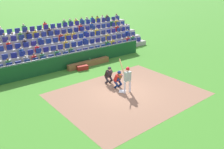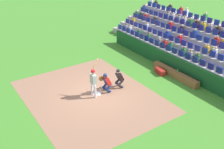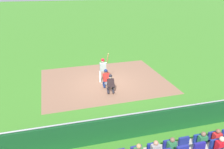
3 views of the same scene
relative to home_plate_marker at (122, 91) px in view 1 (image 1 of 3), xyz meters
The scene contains 11 objects.
ground_plane 0.02m from the home_plate_marker, ahead, with size 160.00×160.00×0.00m, color #3C7E26.
infield_dirt_patch 0.50m from the home_plate_marker, 90.00° to the left, with size 8.71×6.87×0.01m, color #8A624A.
home_plate_marker is the anchor object (origin of this frame).
batter_at_plate 1.12m from the home_plate_marker, 111.38° to the left, with size 0.58×0.63×2.21m.
catcher_crouching 0.89m from the home_plate_marker, 100.96° to the right, with size 0.48×0.72×1.27m.
home_plate_umpire 1.67m from the home_plate_marker, 92.44° to the right, with size 0.49×0.49×1.28m.
dugout_wall 5.99m from the home_plate_marker, 90.00° to the right, with size 13.37×0.24×1.24m.
dugout_bench 5.50m from the home_plate_marker, 99.88° to the right, with size 3.86×0.40×0.44m, color brown.
water_bottle_on_bench 5.60m from the home_plate_marker, 101.36° to the right, with size 0.07×0.07×0.21m, color green.
equipment_duffel_bag 4.93m from the home_plate_marker, 90.46° to the right, with size 0.87×0.36×0.35m, color maroon.
bleacher_stand 10.17m from the home_plate_marker, 90.02° to the right, with size 19.07×4.52×2.97m.
Camera 1 is at (9.09, 10.56, 6.79)m, focal length 38.56 mm.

